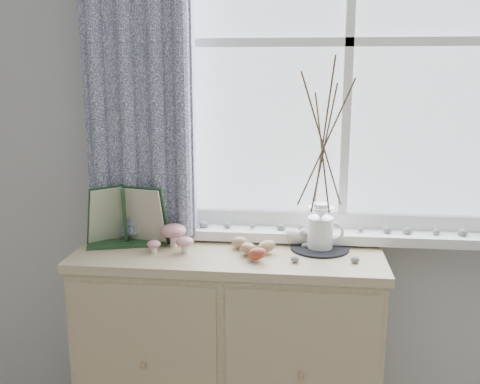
% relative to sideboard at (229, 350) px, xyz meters
% --- Properties ---
extents(sideboard, '(1.20, 0.45, 0.85)m').
position_rel_sideboard_xyz_m(sideboard, '(0.00, 0.00, 0.00)').
color(sideboard, beige).
rests_on(sideboard, ground).
extents(botanical_book, '(0.38, 0.22, 0.25)m').
position_rel_sideboard_xyz_m(botanical_book, '(-0.42, 0.00, 0.55)').
color(botanical_book, '#1E4023').
rests_on(botanical_book, sideboard).
extents(toadstool_cluster, '(0.18, 0.16, 0.10)m').
position_rel_sideboard_xyz_m(toadstool_cluster, '(-0.22, 0.01, 0.48)').
color(toadstool_cluster, white).
rests_on(toadstool_cluster, sideboard).
extents(wooden_eggs, '(0.17, 0.17, 0.07)m').
position_rel_sideboard_xyz_m(wooden_eggs, '(0.10, -0.03, 0.45)').
color(wooden_eggs, tan).
rests_on(wooden_eggs, sideboard).
extents(songbird_figurine, '(0.16, 0.11, 0.07)m').
position_rel_sideboard_xyz_m(songbird_figurine, '(0.25, 0.11, 0.46)').
color(songbird_figurine, silver).
rests_on(songbird_figurine, sideboard).
extents(crocheted_doily, '(0.23, 0.23, 0.01)m').
position_rel_sideboard_xyz_m(crocheted_doily, '(0.36, 0.07, 0.43)').
color(crocheted_doily, black).
rests_on(crocheted_doily, sideboard).
extents(twig_pitcher, '(0.32, 0.32, 0.76)m').
position_rel_sideboard_xyz_m(twig_pitcher, '(0.36, 0.07, 0.86)').
color(twig_pitcher, white).
rests_on(twig_pitcher, crocheted_doily).
extents(sideboard_pebbles, '(0.25, 0.19, 0.02)m').
position_rel_sideboard_xyz_m(sideboard_pebbles, '(0.35, -0.03, 0.44)').
color(sideboard_pebbles, gray).
rests_on(sideboard_pebbles, sideboard).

